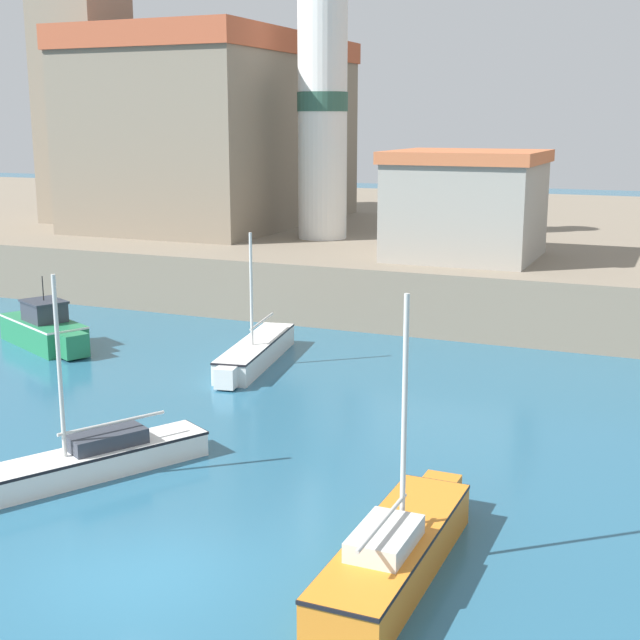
{
  "coord_description": "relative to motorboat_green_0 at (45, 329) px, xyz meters",
  "views": [
    {
      "loc": [
        8.93,
        -12.52,
        8.19
      ],
      "look_at": [
        -1.8,
        12.83,
        2.0
      ],
      "focal_mm": 50.0,
      "sensor_mm": 36.0,
      "label": 1
    }
  ],
  "objects": [
    {
      "name": "ground_plane",
      "position": [
        12.86,
        -12.93,
        -0.65
      ],
      "size": [
        200.0,
        200.0,
        0.0
      ],
      "primitive_type": "plane",
      "color": "#28607F"
    },
    {
      "name": "quay_seawall",
      "position": [
        12.86,
        26.68,
        0.61
      ],
      "size": [
        120.0,
        40.0,
        2.52
      ],
      "primitive_type": "cube",
      "color": "gray",
      "rests_on": "ground"
    },
    {
      "name": "motorboat_green_0",
      "position": [
        0.0,
        0.0,
        0.0
      ],
      "size": [
        5.03,
        3.34,
        2.65
      ],
      "color": "#237A4C",
      "rests_on": "ground"
    },
    {
      "name": "sailboat_orange_1",
      "position": [
        17.23,
        -11.11,
        -0.15
      ],
      "size": [
        1.45,
        6.15,
        5.23
      ],
      "color": "orange",
      "rests_on": "ground"
    },
    {
      "name": "sailboat_white_3",
      "position": [
        8.22,
        0.88,
        -0.22
      ],
      "size": [
        2.16,
        6.49,
        4.57
      ],
      "color": "white",
      "rests_on": "ground"
    },
    {
      "name": "sailboat_white_4",
      "position": [
        9.05,
        -9.62,
        -0.25
      ],
      "size": [
        3.97,
        6.15,
        4.88
      ],
      "color": "white",
      "rests_on": "ground"
    },
    {
      "name": "church",
      "position": [
        -4.25,
        18.66,
        7.61
      ],
      "size": [
        15.06,
        16.88,
        17.12
      ],
      "color": "gray",
      "rests_on": "quay_seawall"
    },
    {
      "name": "lighthouse",
      "position": [
        4.86,
        14.84,
        8.61
      ],
      "size": [
        2.43,
        2.43,
        13.88
      ],
      "color": "silver",
      "rests_on": "quay_seawall"
    },
    {
      "name": "harbor_shed_near_wharf",
      "position": [
        12.86,
        11.32,
        4.11
      ],
      "size": [
        6.14,
        6.02,
        4.45
      ],
      "color": "gray",
      "rests_on": "quay_seawall"
    }
  ]
}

